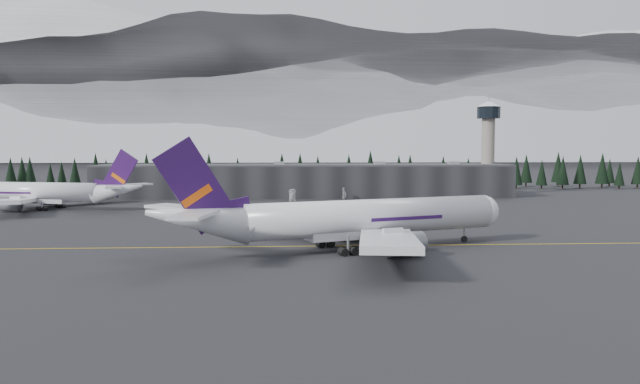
{
  "coord_description": "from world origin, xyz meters",
  "views": [
    {
      "loc": [
        -8.38,
        -121.85,
        19.04
      ],
      "look_at": [
        0.0,
        20.0,
        9.0
      ],
      "focal_mm": 35.0,
      "sensor_mm": 36.0,
      "label": 1
    }
  ],
  "objects": [
    {
      "name": "mountain_ridge",
      "position": [
        0.0,
        1000.0,
        0.0
      ],
      "size": [
        4400.0,
        900.0,
        420.0
      ],
      "primitive_type": null,
      "color": "white",
      "rests_on": "ground"
    },
    {
      "name": "jet_parked",
      "position": [
        -81.49,
        75.4,
        5.3
      ],
      "size": [
        62.6,
        56.89,
        18.79
      ],
      "rotation": [
        0.0,
        0.0,
        2.87
      ],
      "color": "silver",
      "rests_on": "ground"
    },
    {
      "name": "terminal",
      "position": [
        0.0,
        125.0,
        6.3
      ],
      "size": [
        160.0,
        30.0,
        12.6
      ],
      "color": "black",
      "rests_on": "ground"
    },
    {
      "name": "gse_vehicle_a",
      "position": [
        -5.27,
        94.05,
        0.67
      ],
      "size": [
        3.06,
        5.13,
        1.34
      ],
      "primitive_type": "imported",
      "rotation": [
        0.0,
        0.0,
        0.18
      ],
      "color": "white",
      "rests_on": "ground"
    },
    {
      "name": "taxiline",
      "position": [
        0.0,
        -2.0,
        0.01
      ],
      "size": [
        400.0,
        0.4,
        0.02
      ],
      "primitive_type": "cube",
      "color": "gold",
      "rests_on": "ground"
    },
    {
      "name": "treeline",
      "position": [
        0.0,
        162.0,
        7.5
      ],
      "size": [
        360.0,
        20.0,
        15.0
      ],
      "primitive_type": "cube",
      "color": "black",
      "rests_on": "ground"
    },
    {
      "name": "ground",
      "position": [
        0.0,
        0.0,
        0.0
      ],
      "size": [
        1400.0,
        1400.0,
        0.0
      ],
      "primitive_type": "plane",
      "color": "black",
      "rests_on": "ground"
    },
    {
      "name": "control_tower",
      "position": [
        75.0,
        128.0,
        23.41
      ],
      "size": [
        10.0,
        10.0,
        37.7
      ],
      "color": "gray",
      "rests_on": "ground"
    },
    {
      "name": "gse_vehicle_b",
      "position": [
        14.11,
        106.74,
        0.78
      ],
      "size": [
        4.76,
        2.3,
        1.57
      ],
      "primitive_type": "imported",
      "rotation": [
        0.0,
        0.0,
        -1.67
      ],
      "color": "#BCBCBE",
      "rests_on": "ground"
    },
    {
      "name": "jet_main",
      "position": [
        2.72,
        -7.62,
        5.91
      ],
      "size": [
        69.0,
        61.76,
        20.97
      ],
      "rotation": [
        0.0,
        0.0,
        0.35
      ],
      "color": "silver",
      "rests_on": "ground"
    }
  ]
}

